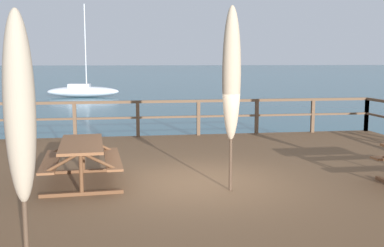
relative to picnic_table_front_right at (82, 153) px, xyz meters
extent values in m
plane|color=#2D5B6B|center=(2.16, -0.28, -1.36)|extent=(600.00, 600.00, 0.00)
cube|color=brown|center=(2.16, -0.28, -0.96)|extent=(13.17, 11.21, 0.80)
cube|color=brown|center=(2.16, 5.18, 0.49)|extent=(12.87, 0.09, 0.08)
cube|color=brown|center=(2.16, 5.18, 0.02)|extent=(12.87, 0.07, 0.06)
cube|color=brown|center=(-2.44, 5.18, -0.04)|extent=(0.10, 0.10, 1.05)
cube|color=brown|center=(-0.60, 5.18, -0.04)|extent=(0.10, 0.10, 1.05)
cube|color=brown|center=(1.24, 5.18, -0.04)|extent=(0.10, 0.10, 1.05)
cube|color=brown|center=(3.08, 5.18, -0.04)|extent=(0.10, 0.10, 1.05)
cube|color=brown|center=(4.91, 5.18, -0.04)|extent=(0.10, 0.10, 1.05)
cube|color=brown|center=(6.75, 5.18, -0.04)|extent=(0.10, 0.10, 1.05)
cube|color=brown|center=(8.59, 5.18, -0.04)|extent=(0.10, 0.10, 1.05)
cube|color=brown|center=(8.59, 5.18, -0.04)|extent=(0.10, 0.10, 1.05)
cube|color=brown|center=(0.00, 0.00, 0.18)|extent=(0.87, 2.05, 0.05)
cube|color=brown|center=(0.56, 0.03, -0.12)|extent=(0.39, 2.02, 0.04)
cube|color=brown|center=(-0.56, -0.03, -0.12)|extent=(0.39, 2.02, 0.04)
cube|color=brown|center=(0.05, -0.82, -0.53)|extent=(1.40, 0.16, 0.06)
cylinder|color=brown|center=(0.05, -0.82, -0.19)|extent=(0.07, 0.07, 0.74)
cylinder|color=brown|center=(0.33, -0.81, 0.03)|extent=(0.63, 0.09, 0.37)
cylinder|color=brown|center=(-0.23, -0.84, 0.03)|extent=(0.63, 0.09, 0.37)
cube|color=brown|center=(-0.05, 0.82, -0.53)|extent=(1.40, 0.16, 0.06)
cylinder|color=brown|center=(-0.05, 0.82, -0.19)|extent=(0.07, 0.07, 0.74)
cylinder|color=brown|center=(0.23, 0.84, 0.03)|extent=(0.63, 0.09, 0.37)
cylinder|color=brown|center=(-0.33, 0.81, 0.03)|extent=(0.63, 0.09, 0.37)
cylinder|color=#4C3828|center=(2.61, -0.90, 0.95)|extent=(0.06, 0.06, 3.02)
ellipsoid|color=tan|center=(2.61, -0.90, 1.48)|extent=(0.32, 0.32, 2.29)
cylinder|color=#71614F|center=(2.61, -0.90, 1.31)|extent=(0.21, 0.21, 0.05)
cone|color=#4C3828|center=(2.61, -0.90, 2.53)|extent=(0.10, 0.10, 0.14)
cylinder|color=#4C3828|center=(-0.30, -3.72, 0.76)|extent=(0.06, 0.06, 2.64)
ellipsoid|color=tan|center=(-0.30, -3.72, 1.23)|extent=(0.32, 0.32, 2.01)
cylinder|color=#685B4C|center=(-0.30, -3.72, 1.08)|extent=(0.21, 0.21, 0.05)
cone|color=#4C3828|center=(-0.30, -3.72, 2.15)|extent=(0.10, 0.10, 0.14)
ellipsoid|color=silver|center=(-2.35, 31.56, -0.91)|extent=(6.12, 2.17, 0.90)
cube|color=silver|center=(-2.64, 31.58, -0.42)|extent=(1.88, 1.24, 0.36)
cylinder|color=silver|center=(-2.05, 31.53, 2.86)|extent=(0.10, 0.10, 7.00)
camera|label=1|loc=(0.72, -8.64, 1.71)|focal=43.39mm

